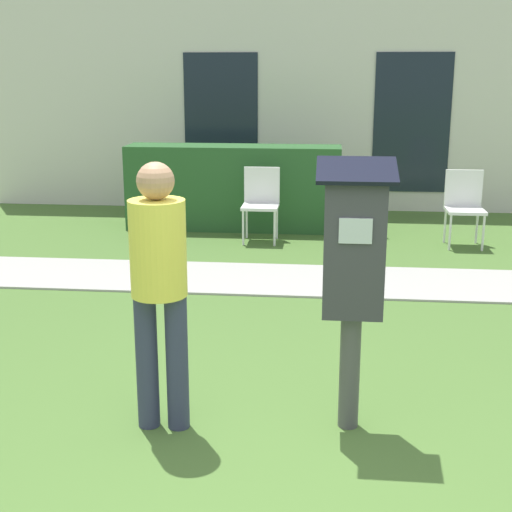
{
  "coord_description": "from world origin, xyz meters",
  "views": [
    {
      "loc": [
        0.2,
        -3.19,
        2.07
      ],
      "look_at": [
        -0.19,
        0.66,
        1.05
      ],
      "focal_mm": 50.0,
      "sensor_mm": 36.0,
      "label": 1
    }
  ],
  "objects": [
    {
      "name": "ground_plane",
      "position": [
        0.0,
        0.0,
        0.0
      ],
      "size": [
        40.0,
        40.0,
        0.0
      ],
      "primitive_type": "plane",
      "color": "#476B2D"
    },
    {
      "name": "hedge_row",
      "position": [
        -1.03,
        6.06,
        0.55
      ],
      "size": [
        2.8,
        0.6,
        1.1
      ],
      "color": "#285628",
      "rests_on": "ground"
    },
    {
      "name": "parking_meter",
      "position": [
        0.36,
        0.71,
        1.02
      ],
      "size": [
        0.44,
        0.31,
        1.59
      ],
      "color": "#4C4C4C",
      "rests_on": "ground"
    },
    {
      "name": "person_standing",
      "position": [
        -0.73,
        0.6,
        0.93
      ],
      "size": [
        0.32,
        0.32,
        1.58
      ],
      "rotation": [
        0.0,
        0.0,
        -0.02
      ],
      "color": "#333851",
      "rests_on": "ground"
    },
    {
      "name": "outdoor_chair_right",
      "position": [
        1.84,
        5.41,
        0.53
      ],
      "size": [
        0.44,
        0.44,
        0.9
      ],
      "rotation": [
        0.0,
        0.0,
        0.31
      ],
      "color": "white",
      "rests_on": "ground"
    },
    {
      "name": "building_facade",
      "position": [
        0.0,
        7.6,
        1.6
      ],
      "size": [
        10.0,
        0.26,
        3.2
      ],
      "color": "silver",
      "rests_on": "ground"
    },
    {
      "name": "outdoor_chair_left",
      "position": [
        -0.61,
        5.41,
        0.53
      ],
      "size": [
        0.44,
        0.44,
        0.9
      ],
      "rotation": [
        0.0,
        0.0,
        0.39
      ],
      "color": "white",
      "rests_on": "ground"
    },
    {
      "name": "sidewalk",
      "position": [
        0.0,
        3.69,
        0.01
      ],
      "size": [
        12.0,
        1.1,
        0.02
      ],
      "color": "#A3A099",
      "rests_on": "ground"
    },
    {
      "name": "outdoor_chair_middle",
      "position": [
        0.62,
        5.77,
        0.53
      ],
      "size": [
        0.44,
        0.44,
        0.9
      ],
      "rotation": [
        0.0,
        0.0,
        -0.36
      ],
      "color": "white",
      "rests_on": "ground"
    }
  ]
}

